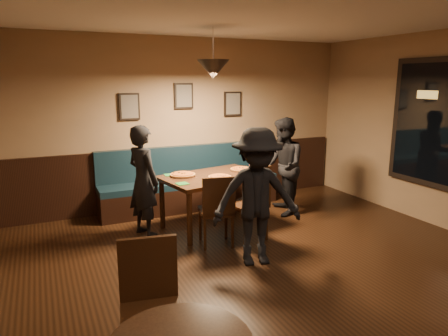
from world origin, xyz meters
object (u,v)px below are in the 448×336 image
(diner_right, at_px, (283,167))
(booth_bench, at_px, (191,179))
(diner_left, at_px, (143,181))
(chair_near_left, at_px, (216,209))
(dining_table, at_px, (214,201))
(cafe_chair_far, at_px, (151,312))
(soda_glass, at_px, (259,170))
(tabasco_bottle, at_px, (250,168))
(chair_near_right, at_px, (247,203))
(diner_front, at_px, (257,197))

(diner_right, bearing_deg, booth_bench, -105.48)
(diner_left, bearing_deg, chair_near_left, -153.78)
(dining_table, bearing_deg, diner_left, 162.49)
(cafe_chair_far, bearing_deg, diner_left, -92.52)
(dining_table, distance_m, soda_glass, 0.79)
(chair_near_left, distance_m, diner_left, 1.08)
(booth_bench, height_order, chair_near_left, booth_bench)
(chair_near_left, height_order, tabasco_bottle, chair_near_left)
(chair_near_right, bearing_deg, cafe_chair_far, -146.33)
(chair_near_right, distance_m, tabasco_bottle, 0.79)
(diner_left, xyz_separation_m, cafe_chair_far, (-0.61, -2.71, -0.27))
(dining_table, relative_size, diner_right, 0.93)
(soda_glass, bearing_deg, diner_right, 29.03)
(soda_glass, height_order, cafe_chair_far, cafe_chair_far)
(booth_bench, xyz_separation_m, soda_glass, (0.59, -1.24, 0.34))
(diner_left, height_order, diner_right, diner_right)
(dining_table, bearing_deg, chair_near_right, -82.57)
(tabasco_bottle, bearing_deg, booth_bench, 120.17)
(booth_bench, bearing_deg, chair_near_right, -82.79)
(chair_near_left, height_order, soda_glass, chair_near_left)
(diner_right, bearing_deg, dining_table, -65.16)
(diner_left, xyz_separation_m, diner_right, (2.22, -0.02, 0.01))
(dining_table, distance_m, tabasco_bottle, 0.73)
(dining_table, relative_size, chair_near_left, 1.53)
(diner_front, xyz_separation_m, tabasco_bottle, (0.60, 1.29, 0.03))
(diner_right, relative_size, cafe_chair_far, 1.57)
(diner_right, bearing_deg, diner_left, -70.06)
(booth_bench, bearing_deg, diner_front, -90.66)
(booth_bench, xyz_separation_m, tabasco_bottle, (0.58, -0.99, 0.33))
(soda_glass, height_order, tabasco_bottle, soda_glass)
(chair_near_left, height_order, diner_front, diner_front)
(booth_bench, distance_m, chair_near_right, 1.62)
(tabasco_bottle, bearing_deg, diner_right, 9.03)
(booth_bench, distance_m, chair_near_left, 1.59)
(dining_table, distance_m, diner_right, 1.29)
(chair_near_left, distance_m, diner_right, 1.64)
(chair_near_left, distance_m, soda_glass, 0.96)
(chair_near_right, height_order, cafe_chair_far, chair_near_right)
(chair_near_right, xyz_separation_m, diner_left, (-1.20, 0.74, 0.25))
(dining_table, xyz_separation_m, diner_right, (1.23, 0.09, 0.39))
(diner_front, relative_size, soda_glass, 11.44)
(dining_table, height_order, cafe_chair_far, cafe_chair_far)
(tabasco_bottle, bearing_deg, diner_front, -115.02)
(diner_right, xyz_separation_m, tabasco_bottle, (-0.65, -0.10, 0.06))
(cafe_chair_far, bearing_deg, dining_table, -111.47)
(chair_near_right, xyz_separation_m, tabasco_bottle, (0.37, 0.61, 0.32))
(chair_near_right, bearing_deg, booth_bench, 83.35)
(dining_table, height_order, tabasco_bottle, tabasco_bottle)
(diner_right, height_order, tabasco_bottle, diner_right)
(booth_bench, relative_size, chair_near_left, 3.18)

